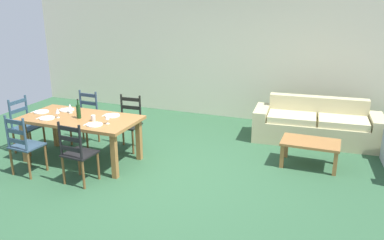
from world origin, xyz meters
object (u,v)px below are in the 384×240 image
(dining_table, at_px, (80,122))
(dining_chair_head_west, at_px, (25,125))
(dining_chair_far_left, at_px, (86,118))
(wine_glass_near_left, at_px, (57,111))
(coffee_cup_primary, at_px, (93,118))
(dining_chair_near_right, at_px, (77,153))
(dining_chair_near_left, at_px, (24,145))
(coffee_table, at_px, (310,145))
(wine_bottle, at_px, (78,111))
(wine_glass_near_right, at_px, (107,117))
(wine_glass_far_left, at_px, (70,107))
(couch, at_px, (316,126))
(dining_chair_far_right, at_px, (129,123))

(dining_table, bearing_deg, dining_chair_head_west, -179.93)
(dining_chair_far_left, height_order, dining_chair_head_west, same)
(wine_glass_near_left, height_order, coffee_cup_primary, wine_glass_near_left)
(dining_chair_near_right, bearing_deg, wine_glass_near_left, 143.12)
(dining_chair_near_right, bearing_deg, dining_chair_near_left, -177.88)
(dining_table, bearing_deg, coffee_table, 17.88)
(wine_bottle, bearing_deg, dining_chair_near_right, -57.19)
(wine_glass_near_right, bearing_deg, wine_bottle, 172.06)
(dining_chair_far_left, height_order, wine_glass_far_left, dining_chair_far_left)
(wine_glass_far_left, bearing_deg, coffee_cup_primary, -19.61)
(wine_glass_near_right, distance_m, coffee_table, 3.23)
(dining_chair_near_right, height_order, wine_glass_far_left, dining_chair_near_right)
(dining_chair_far_left, bearing_deg, coffee_cup_primary, -46.78)
(dining_chair_near_left, distance_m, coffee_cup_primary, 1.09)
(dining_chair_near_right, relative_size, coffee_cup_primary, 10.67)
(couch, bearing_deg, dining_chair_far_right, -152.41)
(dining_chair_near_right, relative_size, wine_glass_near_left, 5.96)
(dining_chair_near_right, xyz_separation_m, dining_chair_far_right, (-0.00, 1.47, 0.00))
(coffee_cup_primary, relative_size, couch, 0.04)
(coffee_table, bearing_deg, dining_chair_near_left, -154.74)
(wine_bottle, distance_m, wine_glass_near_right, 0.59)
(wine_glass_near_right, xyz_separation_m, wine_glass_far_left, (-0.89, 0.27, 0.00))
(dining_chair_far_right, bearing_deg, dining_chair_near_right, -89.96)
(wine_bottle, distance_m, coffee_cup_primary, 0.30)
(dining_chair_near_right, distance_m, dining_chair_head_west, 1.77)
(dining_chair_head_west, distance_m, wine_glass_near_right, 1.81)
(wine_bottle, height_order, coffee_table, wine_bottle)
(dining_chair_near_left, xyz_separation_m, dining_chair_head_west, (-0.68, 0.75, 0.00))
(dining_table, height_order, dining_chair_far_left, dining_chair_far_left)
(couch, bearing_deg, wine_glass_far_left, -149.99)
(wine_glass_near_left, relative_size, coffee_cup_primary, 1.79)
(coffee_cup_primary, bearing_deg, couch, 36.93)
(dining_table, height_order, coffee_cup_primary, coffee_cup_primary)
(dining_chair_near_right, height_order, wine_bottle, wine_bottle)
(dining_chair_near_right, distance_m, wine_bottle, 0.90)
(dining_chair_far_left, relative_size, dining_chair_far_right, 1.00)
(dining_chair_head_west, relative_size, coffee_cup_primary, 10.67)
(dining_table, relative_size, wine_glass_far_left, 11.80)
(dining_table, distance_m, wine_glass_far_left, 0.39)
(dining_table, xyz_separation_m, wine_glass_near_left, (-0.32, -0.14, 0.20))
(dining_chair_head_west, relative_size, coffee_table, 1.07)
(dining_chair_near_left, relative_size, coffee_table, 1.07)
(coffee_table, bearing_deg, dining_chair_head_west, -166.35)
(dining_chair_near_left, xyz_separation_m, dining_chair_near_right, (0.94, 0.03, 0.00))
(dining_table, xyz_separation_m, dining_chair_near_left, (-0.49, -0.76, -0.19))
(dining_chair_head_west, bearing_deg, dining_chair_far_right, 24.86)
(dining_chair_far_right, xyz_separation_m, coffee_table, (3.08, 0.39, -0.12))
(wine_bottle, distance_m, wine_glass_far_left, 0.36)
(dining_chair_near_right, relative_size, couch, 0.41)
(coffee_cup_primary, bearing_deg, dining_chair_head_west, 177.46)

